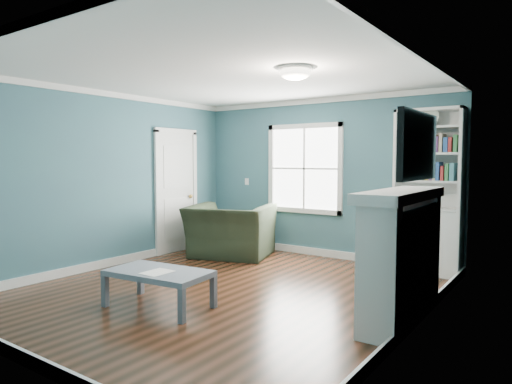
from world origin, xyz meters
The scene contains 13 objects.
floor centered at (0.00, 0.00, 0.00)m, with size 5.00×5.00×0.00m, color black.
room_walls centered at (0.00, 0.00, 1.58)m, with size 5.00×5.00×5.00m.
trim centered at (0.00, 0.00, 1.24)m, with size 4.50×5.00×2.60m.
window centered at (-0.30, 2.49, 1.45)m, with size 1.40×0.06×1.50m.
bookshelf centered at (1.77, 2.30, 0.92)m, with size 0.90×0.35×2.31m.
fireplace centered at (2.08, 0.20, 0.64)m, with size 0.44×1.58×1.30m.
tv centered at (2.20, 0.20, 1.72)m, with size 0.06×1.10×0.65m, color black.
door centered at (-2.22, 1.40, 1.07)m, with size 0.12×0.98×2.17m.
ceiling_fixture centered at (0.90, 0.10, 2.55)m, with size 0.38×0.38×0.15m.
light_switch centered at (-1.50, 2.48, 1.20)m, with size 0.08×0.01×0.12m, color white.
recliner centered at (-1.19, 1.60, 0.57)m, with size 1.30×0.85×1.14m, color black.
coffee_table centered at (-0.20, -0.90, 0.35)m, with size 1.17×0.72×0.40m.
paper_sheet centered at (-0.15, -0.98, 0.41)m, with size 0.25×0.31×0.00m, color white.
Camera 1 is at (3.44, -4.27, 1.59)m, focal length 32.00 mm.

